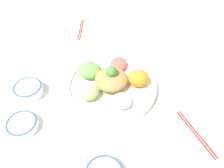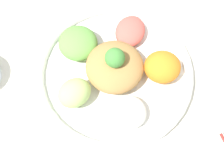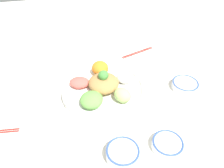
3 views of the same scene
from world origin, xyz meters
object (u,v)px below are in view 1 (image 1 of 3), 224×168
object	(u,v)px
chopsticks_pair_far	(196,133)
serving_spoon_main	(187,70)
chopsticks_pair_near	(81,29)
serving_spoon_extra	(219,93)
sauce_bowl_dark	(22,124)
rice_bowl_blue	(28,89)
salad_platter	(111,83)

from	to	relation	value
chopsticks_pair_far	serving_spoon_main	size ratio (longest dim) A/B	1.57
chopsticks_pair_near	serving_spoon_extra	size ratio (longest dim) A/B	1.68
sauce_bowl_dark	serving_spoon_main	distance (m)	0.72
rice_bowl_blue	serving_spoon_extra	world-z (taller)	rice_bowl_blue
salad_platter	serving_spoon_extra	size ratio (longest dim) A/B	3.13
serving_spoon_main	chopsticks_pair_far	bearing A→B (deg)	-86.75
rice_bowl_blue	serving_spoon_extra	distance (m)	0.78
serving_spoon_extra	sauce_bowl_dark	bearing A→B (deg)	1.94
rice_bowl_blue	chopsticks_pair_near	world-z (taller)	rice_bowl_blue
rice_bowl_blue	serving_spoon_extra	bearing A→B (deg)	175.57
salad_platter	chopsticks_pair_near	bearing A→B (deg)	-73.01
salad_platter	serving_spoon_main	world-z (taller)	salad_platter
rice_bowl_blue	sauce_bowl_dark	xyz separation A→B (m)	(-0.01, 0.16, -0.01)
chopsticks_pair_near	serving_spoon_extra	bearing A→B (deg)	-127.06
chopsticks_pair_near	serving_spoon_main	distance (m)	0.61
serving_spoon_main	sauce_bowl_dark	bearing A→B (deg)	-144.50
rice_bowl_blue	sauce_bowl_dark	size ratio (longest dim) A/B	1.04
serving_spoon_main	rice_bowl_blue	bearing A→B (deg)	-157.43
rice_bowl_blue	serving_spoon_main	bearing A→B (deg)	-172.67
rice_bowl_blue	sauce_bowl_dark	world-z (taller)	rice_bowl_blue
chopsticks_pair_near	chopsticks_pair_far	distance (m)	0.81
sauce_bowl_dark	chopsticks_pair_near	world-z (taller)	sauce_bowl_dark
chopsticks_pair_near	sauce_bowl_dark	bearing A→B (deg)	167.86
salad_platter	chopsticks_pair_near	world-z (taller)	salad_platter
sauce_bowl_dark	serving_spoon_extra	bearing A→B (deg)	-172.40
rice_bowl_blue	chopsticks_pair_near	xyz separation A→B (m)	(-0.20, -0.46, -0.02)
chopsticks_pair_far	serving_spoon_main	distance (m)	0.33
sauce_bowl_dark	chopsticks_pair_far	xyz separation A→B (m)	(-0.61, 0.07, -0.02)
rice_bowl_blue	sauce_bowl_dark	distance (m)	0.16
serving_spoon_extra	serving_spoon_main	bearing A→B (deg)	-64.66
salad_platter	serving_spoon_extra	bearing A→B (deg)	171.25
sauce_bowl_dark	serving_spoon_extra	size ratio (longest dim) A/B	0.90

